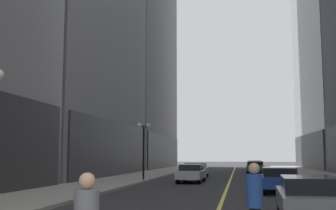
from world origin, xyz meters
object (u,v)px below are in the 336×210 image
(street_lamp_left_far, at_px, (144,138))
(car_maroon, at_px, (255,165))
(car_white, at_px, (196,170))
(car_green, at_px, (255,167))
(car_grey, at_px, (309,197))
(pedestrian_in_blue_hoodie, at_px, (255,199))
(car_blue, at_px, (279,179))
(car_silver, at_px, (192,173))

(street_lamp_left_far, bearing_deg, car_maroon, 69.25)
(street_lamp_left_far, bearing_deg, car_white, 61.03)
(car_white, bearing_deg, car_green, 62.81)
(car_grey, relative_size, car_green, 1.02)
(car_maroon, bearing_deg, car_green, -91.70)
(car_white, bearing_deg, pedestrian_in_blue_hoodie, -81.65)
(car_grey, distance_m, car_green, 34.75)
(car_green, bearing_deg, car_maroon, 88.30)
(pedestrian_in_blue_hoodie, distance_m, street_lamp_left_far, 23.54)
(pedestrian_in_blue_hoodie, bearing_deg, street_lamp_left_far, 108.60)
(car_green, bearing_deg, car_grey, -89.40)
(car_white, height_order, pedestrian_in_blue_hoodie, pedestrian_in_blue_hoodie)
(car_green, distance_m, street_lamp_left_far, 19.08)
(car_maroon, xyz_separation_m, pedestrian_in_blue_hoodie, (-1.56, -46.08, 0.33))
(car_grey, bearing_deg, car_green, 90.60)
(car_blue, height_order, car_green, same)
(pedestrian_in_blue_hoodie, bearing_deg, car_blue, 83.05)
(car_grey, distance_m, car_white, 24.75)
(car_blue, bearing_deg, car_grey, -90.07)
(car_green, relative_size, car_maroon, 1.00)
(car_blue, height_order, street_lamp_left_far, street_lamp_left_far)
(car_grey, relative_size, car_silver, 1.05)
(car_blue, distance_m, street_lamp_left_far, 12.48)
(pedestrian_in_blue_hoodie, bearing_deg, car_silver, 99.86)
(car_silver, distance_m, car_white, 6.59)
(car_grey, bearing_deg, street_lamp_left_far, 117.01)
(car_white, xyz_separation_m, pedestrian_in_blue_hoodie, (4.14, -28.23, 0.33))
(car_silver, distance_m, street_lamp_left_far, 4.53)
(car_blue, height_order, pedestrian_in_blue_hoodie, pedestrian_in_blue_hoodie)
(car_blue, relative_size, car_white, 1.14)
(car_white, height_order, car_green, same)
(car_green, distance_m, pedestrian_in_blue_hoodie, 38.96)
(car_blue, bearing_deg, pedestrian_in_blue_hoodie, -96.95)
(car_green, xyz_separation_m, pedestrian_in_blue_hoodie, (-1.35, -38.93, 0.33))
(car_grey, distance_m, car_blue, 9.99)
(car_blue, distance_m, car_white, 15.24)
(car_silver, distance_m, pedestrian_in_blue_hoodie, 21.98)
(car_grey, height_order, street_lamp_left_far, street_lamp_left_far)
(car_blue, relative_size, car_maroon, 1.00)
(car_blue, distance_m, car_maroon, 31.91)
(car_grey, bearing_deg, car_silver, 107.41)
(car_grey, distance_m, street_lamp_left_far, 20.39)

